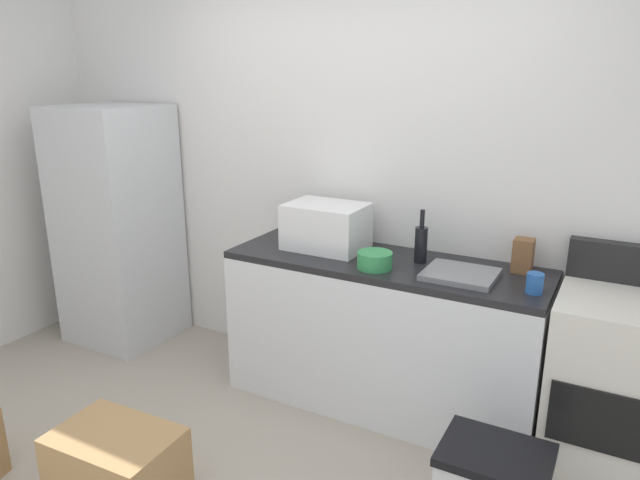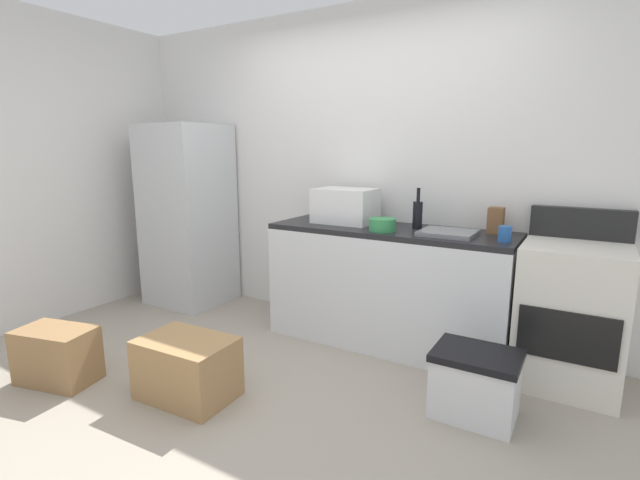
# 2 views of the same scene
# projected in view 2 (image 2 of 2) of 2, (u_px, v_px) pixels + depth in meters

# --- Properties ---
(ground_plane) EXTENTS (6.00, 6.00, 0.00)m
(ground_plane) POSITION_uv_depth(u_px,v_px,m) (261.00, 403.00, 2.71)
(ground_plane) COLOR #9E9384
(wall_back) EXTENTS (5.00, 0.10, 2.60)m
(wall_back) POSITION_uv_depth(u_px,v_px,m) (374.00, 171.00, 3.76)
(wall_back) COLOR silver
(wall_back) RESTS_ON ground_plane
(wall_left) EXTENTS (0.10, 3.20, 2.60)m
(wall_left) POSITION_uv_depth(u_px,v_px,m) (15.00, 171.00, 3.69)
(wall_left) COLOR silver
(wall_left) RESTS_ON ground_plane
(kitchen_counter) EXTENTS (1.80, 0.60, 0.90)m
(kitchen_counter) POSITION_uv_depth(u_px,v_px,m) (388.00, 286.00, 3.48)
(kitchen_counter) COLOR silver
(kitchen_counter) RESTS_ON ground_plane
(refrigerator) EXTENTS (0.68, 0.66, 1.70)m
(refrigerator) POSITION_uv_depth(u_px,v_px,m) (188.00, 215.00, 4.39)
(refrigerator) COLOR silver
(refrigerator) RESTS_ON ground_plane
(stove_oven) EXTENTS (0.60, 0.61, 1.10)m
(stove_oven) POSITION_uv_depth(u_px,v_px,m) (570.00, 313.00, 2.87)
(stove_oven) COLOR silver
(stove_oven) RESTS_ON ground_plane
(microwave) EXTENTS (0.46, 0.34, 0.27)m
(microwave) POSITION_uv_depth(u_px,v_px,m) (346.00, 206.00, 3.61)
(microwave) COLOR white
(microwave) RESTS_ON kitchen_counter
(sink_basin) EXTENTS (0.36, 0.32, 0.03)m
(sink_basin) POSITION_uv_depth(u_px,v_px,m) (448.00, 233.00, 3.12)
(sink_basin) COLOR slate
(sink_basin) RESTS_ON kitchen_counter
(wine_bottle) EXTENTS (0.07, 0.07, 0.30)m
(wine_bottle) POSITION_uv_depth(u_px,v_px,m) (418.00, 214.00, 3.34)
(wine_bottle) COLOR black
(wine_bottle) RESTS_ON kitchen_counter
(coffee_mug) EXTENTS (0.08, 0.08, 0.10)m
(coffee_mug) POSITION_uv_depth(u_px,v_px,m) (505.00, 234.00, 2.88)
(coffee_mug) COLOR #2659A5
(coffee_mug) RESTS_ON kitchen_counter
(knife_block) EXTENTS (0.10, 0.10, 0.18)m
(knife_block) POSITION_uv_depth(u_px,v_px,m) (496.00, 220.00, 3.17)
(knife_block) COLOR brown
(knife_block) RESTS_ON kitchen_counter
(mixing_bowl) EXTENTS (0.19, 0.19, 0.09)m
(mixing_bowl) POSITION_uv_depth(u_px,v_px,m) (382.00, 225.00, 3.26)
(mixing_bowl) COLOR #338C4C
(mixing_bowl) RESTS_ON kitchen_counter
(cardboard_box_large) EXTENTS (0.57, 0.41, 0.37)m
(cardboard_box_large) POSITION_uv_depth(u_px,v_px,m) (187.00, 368.00, 2.75)
(cardboard_box_large) COLOR #A37A4C
(cardboard_box_large) RESTS_ON ground_plane
(cardboard_box_medium) EXTENTS (0.53, 0.39, 0.36)m
(cardboard_box_medium) POSITION_uv_depth(u_px,v_px,m) (57.00, 355.00, 2.93)
(cardboard_box_medium) COLOR olive
(cardboard_box_medium) RESTS_ON ground_plane
(storage_bin) EXTENTS (0.46, 0.36, 0.38)m
(storage_bin) POSITION_uv_depth(u_px,v_px,m) (475.00, 383.00, 2.55)
(storage_bin) COLOR silver
(storage_bin) RESTS_ON ground_plane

